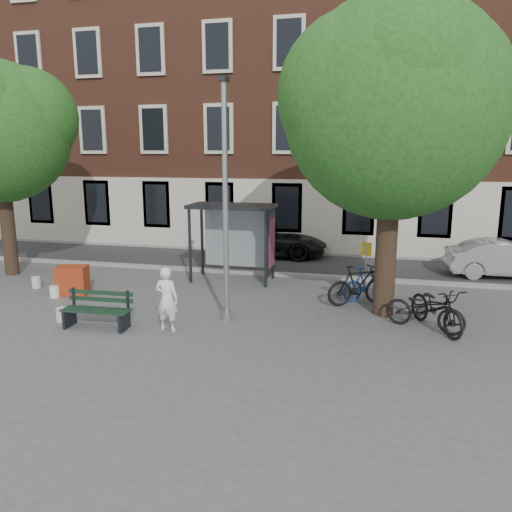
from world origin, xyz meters
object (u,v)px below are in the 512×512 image
Objects in this scene: bike_a at (425,309)px; notice_sign at (366,260)px; car_dark at (269,240)px; red_stand at (72,280)px; painter at (167,299)px; lamppost at (226,215)px; bike_c at (437,308)px; bike_d at (359,285)px; bike_b at (367,283)px; bus_shelter at (244,225)px; car_silver at (506,259)px; bench at (97,312)px.

notice_sign is (-1.51, 2.31, 0.70)m from bike_a.
bike_a is 0.41× the size of car_dark.
notice_sign is at bearing 10.25° from red_stand.
painter reaches higher than car_dark.
lamppost is at bearing -177.26° from car_dark.
bike_c is 2.39× the size of red_stand.
bike_a is at bearing -163.57° from painter.
notice_sign is at bearing -46.12° from bike_d.
bike_b is 0.36× the size of car_dark.
lamppost is 5.94m from red_stand.
notice_sign reaches higher than bike_d.
bike_d is at bearing -92.05° from notice_sign.
bus_shelter reaches higher than bike_a.
notice_sign is (-4.74, -3.93, 0.57)m from car_silver.
car_silver is (8.85, -1.71, -0.01)m from car_dark.
bus_shelter is at bearing 120.82° from bike_c.
car_silver is at bearing -87.38° from bike_b.
notice_sign reaches higher than car_dark.
bike_c is (6.46, 1.61, -0.24)m from painter.
bike_c is at bearing -163.59° from painter.
bike_d is (-0.24, -0.51, 0.07)m from bike_b.
bus_shelter is 1.46× the size of bike_d.
bus_shelter is 6.10m from bench.
car_dark is (-5.62, 7.94, 0.14)m from bike_a.
painter reaches higher than bench.
painter reaches higher than red_stand.
bike_c is 2.56m from bike_d.
bike_b is 0.71m from notice_sign.
bench is (-3.00, -1.30, -2.37)m from lamppost.
bus_shelter is 4.61m from bike_b.
lamppost is 4.53m from bike_d.
bike_d is 1.13× the size of notice_sign.
notice_sign is (0.16, 0.59, 0.63)m from bike_d.
notice_sign reaches higher than red_stand.
car_silver is at bearing -3.34° from bike_a.
bike_d is at bearing 128.05° from car_silver.
car_dark is 7.00m from notice_sign.
lamppost is 8.69m from car_dark.
painter is 0.94× the size of bike_b.
bike_c is at bearing 5.69° from lamppost.
car_silver is at bearing 36.66° from bike_c.
bike_b is at bearing -31.02° from notice_sign.
bench is at bearing 164.69° from bike_c.
painter is at bearing 128.07° from bike_a.
bike_a is at bearing 165.74° from bike_c.
bus_shelter reaches higher than car_dark.
car_dark is at bearing 57.01° from red_stand.
bench is 8.46m from bike_c.
bike_c is 0.54× the size of car_silver.
notice_sign is (-0.08, 0.07, 0.70)m from bike_b.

